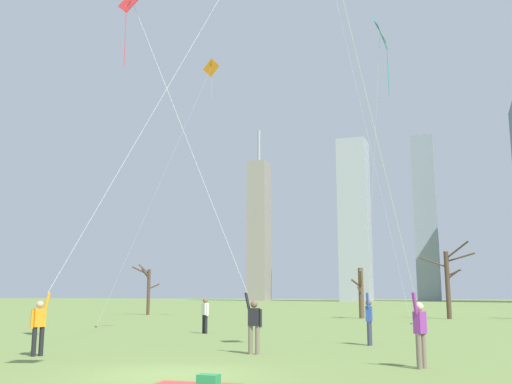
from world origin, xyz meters
TOP-DOWN VIEW (x-y plane):
  - ground_plane at (0.00, 0.00)m, footprint 400.00×400.00m
  - kite_flyer_foreground_left_teal at (3.45, 8.44)m, footprint 1.60×5.53m
  - kite_flyer_midfield_center_red at (-0.87, 4.76)m, footprint 5.52×0.98m
  - kite_flyer_foreground_right_pink at (-4.98, 3.42)m, footprint 4.58×7.74m
  - kite_flyer_far_back_white at (5.16, 1.87)m, footprint 2.08×8.80m
  - bystander_far_off_by_trees at (-4.97, 13.05)m, footprint 0.42×0.37m
  - distant_kite_high_overhead_orange at (-7.10, 17.01)m, footprint 6.64×1.71m
  - bare_tree_right_of_center at (-19.70, 33.65)m, footprint 2.42×2.71m
  - bare_tree_center at (-0.63, 32.33)m, footprint 0.94×2.68m
  - bare_tree_leftmost at (5.73, 33.44)m, footprint 4.06×1.25m
  - skyline_squat_block at (-17.17, 132.13)m, footprint 7.24×8.04m
  - skyline_mid_tower_right at (-45.54, 140.91)m, footprint 5.26×6.33m
  - skyline_mid_tower_left at (-0.43, 142.68)m, footprint 5.54×8.59m

SIDE VIEW (x-z plane):
  - ground_plane at x=0.00m, z-range 0.00..0.00m
  - bystander_far_off_by_trees at x=-4.97m, z-range 0.09..1.71m
  - bare_tree_center at x=-0.63m, z-range 0.14..3.92m
  - kite_flyer_foreground_left_teal at x=3.45m, z-range -2.78..7.51m
  - bare_tree_right_of_center at x=-19.70m, z-range 0.13..4.63m
  - kite_flyer_far_back_white at x=5.16m, z-range -4.08..9.18m
  - bare_tree_leftmost at x=5.73m, z-range -0.02..5.66m
  - kite_flyer_foreground_right_pink at x=-4.98m, z-range -5.11..11.99m
  - kite_flyer_midfield_center_red at x=-0.87m, z-range -2.59..10.41m
  - distant_kite_high_overhead_orange at x=-7.10m, z-range 5.96..21.39m
  - skyline_mid_tower_right at x=-45.54m, z-range -4.69..43.84m
  - skyline_squat_block at x=-17.17m, z-range 0.00..40.47m
  - skyline_mid_tower_left at x=-0.43m, z-range 0.00..42.41m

